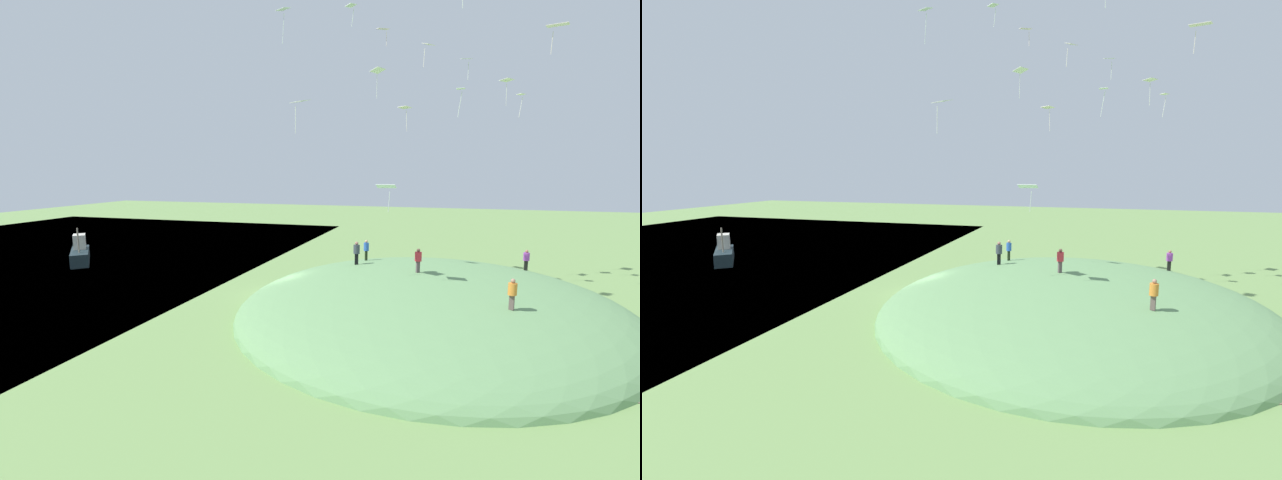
% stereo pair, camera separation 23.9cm
% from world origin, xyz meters
% --- Properties ---
extents(ground_plane, '(160.00, 160.00, 0.00)m').
position_xyz_m(ground_plane, '(0.00, 0.00, 0.00)').
color(ground_plane, '#6D924F').
extents(grass_hill, '(24.72, 27.30, 4.76)m').
position_xyz_m(grass_hill, '(10.63, -0.83, 0.00)').
color(grass_hill, '#65925B').
rests_on(grass_hill, ground_plane).
extents(boat_on_lake, '(5.35, 5.64, 3.63)m').
position_xyz_m(boat_on_lake, '(-23.43, 5.19, 0.89)').
color(boat_on_lake, '#1B292E').
rests_on(boat_on_lake, lake_water).
extents(person_on_hilltop, '(0.63, 0.63, 1.61)m').
position_xyz_m(person_on_hilltop, '(9.77, -0.22, 3.37)').
color(person_on_hilltop, '#56464A').
rests_on(person_on_hilltop, grass_hill).
extents(person_with_child, '(0.53, 0.53, 1.67)m').
position_xyz_m(person_with_child, '(5.29, 5.12, 2.92)').
color(person_with_child, black).
rests_on(person_with_child, grass_hill).
extents(person_walking_path, '(0.53, 0.53, 1.59)m').
position_xyz_m(person_walking_path, '(17.34, 6.54, 2.51)').
color(person_walking_path, black).
rests_on(person_walking_path, grass_hill).
extents(person_near_shore, '(0.61, 0.61, 1.75)m').
position_xyz_m(person_near_shore, '(5.01, 2.65, 3.12)').
color(person_near_shore, black).
rests_on(person_near_shore, grass_hill).
extents(person_watching_kites, '(0.58, 0.58, 1.64)m').
position_xyz_m(person_watching_kites, '(14.94, -5.98, 3.06)').
color(person_watching_kites, brown).
rests_on(person_watching_kites, grass_hill).
extents(kite_0, '(1.34, 1.25, 1.95)m').
position_xyz_m(kite_0, '(2.97, -4.28, 13.01)').
color(kite_0, white).
extents(kite_1, '(1.26, 1.34, 2.10)m').
position_xyz_m(kite_1, '(15.58, 11.05, 16.25)').
color(kite_1, silver).
extents(kite_3, '(1.00, 0.90, 1.25)m').
position_xyz_m(kite_3, '(6.49, 3.85, 18.98)').
color(kite_3, '#F7DAD4').
extents(kite_4, '(1.38, 1.14, 1.63)m').
position_xyz_m(kite_4, '(17.23, 0.65, 17.44)').
color(kite_4, silver).
extents(kite_5, '(0.84, 0.84, 1.29)m').
position_xyz_m(kite_5, '(5.06, -0.24, 19.34)').
color(kite_5, white).
extents(kite_7, '(0.66, 0.50, 2.01)m').
position_xyz_m(kite_7, '(11.99, 5.52, 14.69)').
color(kite_7, white).
extents(kite_8, '(1.22, 1.41, 2.33)m').
position_xyz_m(kite_8, '(5.60, 7.10, 16.82)').
color(kite_8, white).
extents(kite_9, '(0.94, 0.74, 1.64)m').
position_xyz_m(kite_9, '(12.31, 8.26, 17.50)').
color(kite_9, silver).
extents(kite_10, '(1.26, 1.22, 2.06)m').
position_xyz_m(kite_10, '(7.56, 9.55, 14.19)').
color(kite_10, white).
extents(kite_12, '(1.15, 0.79, 1.63)m').
position_xyz_m(kite_12, '(8.02, -3.41, 8.12)').
color(kite_12, white).
extents(kite_13, '(0.76, 0.79, 1.74)m').
position_xyz_m(kite_13, '(16.50, 9.01, 14.69)').
color(kite_13, silver).
extents(kite_14, '(1.09, 0.98, 2.20)m').
position_xyz_m(kite_14, '(0.49, -0.36, 19.45)').
color(kite_14, white).
extents(kite_15, '(1.00, 1.06, 1.72)m').
position_xyz_m(kite_15, '(9.48, 6.47, 18.33)').
color(kite_15, white).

